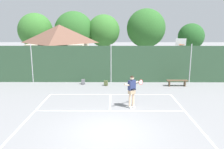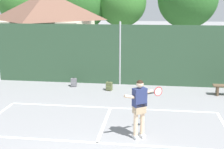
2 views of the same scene
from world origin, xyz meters
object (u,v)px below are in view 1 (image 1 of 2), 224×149
tennis_ball (130,99)px  backpack_olive (106,83)px  backpack_grey (83,82)px  tennis_player (132,89)px  courtside_bench (177,82)px  basketball_hoop (180,53)px

tennis_ball → backpack_olive: 3.70m
backpack_grey → backpack_olive: (1.83, -0.43, 0.00)m
tennis_player → courtside_bench: bearing=50.6°
tennis_ball → courtside_bench: 5.08m
backpack_olive → basketball_hoop: bearing=20.5°
tennis_ball → courtside_bench: courtside_bench is taller
tennis_player → courtside_bench: tennis_player is taller
backpack_grey → backpack_olive: 1.88m
tennis_player → tennis_ball: size_ratio=28.10×
tennis_ball → basketball_hoop: bearing=50.3°
tennis_player → courtside_bench: (3.91, 4.77, -0.75)m
backpack_olive → courtside_bench: size_ratio=0.29×
basketball_hoop → backpack_grey: (-8.21, -1.96, -2.12)m
basketball_hoop → backpack_olive: bearing=-159.5°
basketball_hoop → tennis_player: 8.75m
basketball_hoop → courtside_bench: bearing=-108.6°
tennis_ball → tennis_player: bearing=-90.0°
backpack_olive → courtside_bench: 5.54m
backpack_grey → tennis_ball: bearing=-47.3°
tennis_ball → backpack_olive: bearing=116.1°
basketball_hoop → backpack_olive: basketball_hoop is taller
tennis_player → backpack_olive: 5.21m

